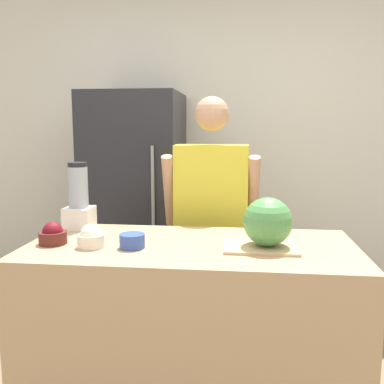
{
  "coord_description": "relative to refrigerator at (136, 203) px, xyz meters",
  "views": [
    {
      "loc": [
        0.23,
        -1.62,
        1.46
      ],
      "look_at": [
        0.0,
        0.41,
        1.15
      ],
      "focal_mm": 40.0,
      "sensor_mm": 36.0,
      "label": 1
    }
  ],
  "objects": [
    {
      "name": "bowl_cherries",
      "position": [
        -0.08,
        -1.36,
        0.08
      ],
      "size": [
        0.13,
        0.13,
        0.11
      ],
      "color": "#511E19",
      "rests_on": "counter_island"
    },
    {
      "name": "blender",
      "position": [
        -0.07,
        -1.03,
        0.19
      ],
      "size": [
        0.15,
        0.15,
        0.37
      ],
      "color": "silver",
      "rests_on": "counter_island"
    },
    {
      "name": "bowl_small_blue",
      "position": [
        0.32,
        -1.38,
        0.07
      ],
      "size": [
        0.12,
        0.12,
        0.07
      ],
      "color": "#334C9E",
      "rests_on": "counter_island"
    },
    {
      "name": "person",
      "position": [
        0.64,
        -0.62,
        -0.02
      ],
      "size": [
        0.6,
        0.26,
        1.65
      ],
      "color": "#4C608C",
      "rests_on": "ground_plane"
    },
    {
      "name": "cutting_board",
      "position": [
        0.92,
        -1.31,
        0.04
      ],
      "size": [
        0.34,
        0.27,
        0.01
      ],
      "color": "tan",
      "rests_on": "counter_island"
    },
    {
      "name": "watermelon",
      "position": [
        0.95,
        -1.32,
        0.17
      ],
      "size": [
        0.23,
        0.23,
        0.23
      ],
      "color": "#4C8C47",
      "rests_on": "cutting_board"
    },
    {
      "name": "refrigerator",
      "position": [
        0.0,
        0.0,
        0.0
      ],
      "size": [
        0.71,
        0.76,
        1.72
      ],
      "color": "#232328",
      "rests_on": "ground_plane"
    },
    {
      "name": "counter_island",
      "position": [
        0.59,
        -1.29,
        -0.41
      ],
      "size": [
        1.59,
        0.74,
        0.9
      ],
      "color": "tan",
      "rests_on": "ground_plane"
    },
    {
      "name": "bowl_cream",
      "position": [
        0.12,
        -1.39,
        0.08
      ],
      "size": [
        0.13,
        0.13,
        0.11
      ],
      "color": "beige",
      "rests_on": "counter_island"
    },
    {
      "name": "wall_back",
      "position": [
        0.59,
        0.41,
        0.44
      ],
      "size": [
        8.0,
        0.06,
        2.6
      ],
      "color": "silver",
      "rests_on": "ground_plane"
    }
  ]
}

